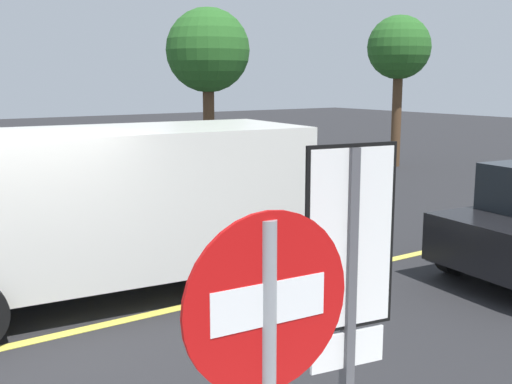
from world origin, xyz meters
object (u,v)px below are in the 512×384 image
(tree_centre_verge, at_px, (208,52))
(white_van, at_px, (104,202))
(speed_limit_sign, at_px, (349,286))
(tree_left_verge, at_px, (399,50))

(tree_centre_verge, bearing_deg, white_van, -129.04)
(white_van, bearing_deg, tree_centre_verge, 50.96)
(speed_limit_sign, xyz_separation_m, tree_left_verge, (13.26, 12.05, 1.96))
(speed_limit_sign, relative_size, tree_left_verge, 0.52)
(speed_limit_sign, xyz_separation_m, tree_centre_verge, (6.50, 12.50, 1.75))
(tree_left_verge, distance_m, tree_centre_verge, 6.77)
(white_van, distance_m, tree_left_verge, 14.38)
(tree_left_verge, height_order, tree_centre_verge, tree_left_verge)
(speed_limit_sign, relative_size, tree_centre_verge, 0.54)
(speed_limit_sign, relative_size, white_van, 0.47)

